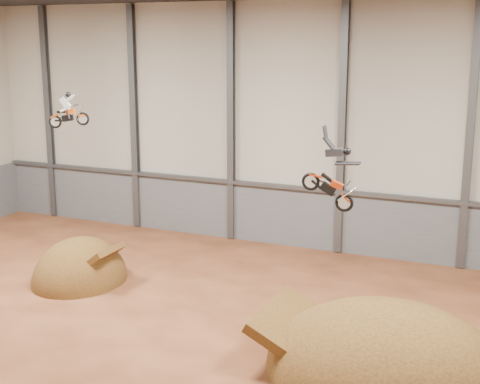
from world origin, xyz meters
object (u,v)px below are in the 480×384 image
object	(u,v)px
fmx_rider_a	(69,108)
fmx_rider_b	(324,167)
takeoff_ramp	(80,281)
landing_ramp	(386,374)

from	to	relation	value
fmx_rider_a	fmx_rider_b	distance (m)	12.05
takeoff_ramp	fmx_rider_b	world-z (taller)	fmx_rider_b
fmx_rider_a	fmx_rider_b	world-z (taller)	fmx_rider_a
takeoff_ramp	fmx_rider_a	distance (m)	9.10
takeoff_ramp	landing_ramp	world-z (taller)	landing_ramp
landing_ramp	fmx_rider_a	distance (m)	17.40
landing_ramp	fmx_rider_b	world-z (taller)	fmx_rider_b
takeoff_ramp	landing_ramp	distance (m)	16.39
takeoff_ramp	fmx_rider_b	size ratio (longest dim) A/B	1.79
landing_ramp	fmx_rider_b	bearing A→B (deg)	156.00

